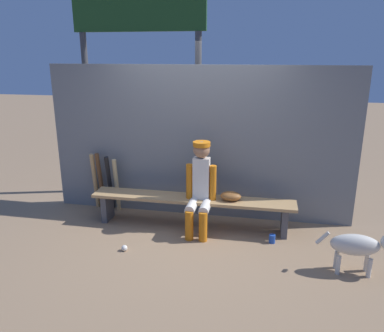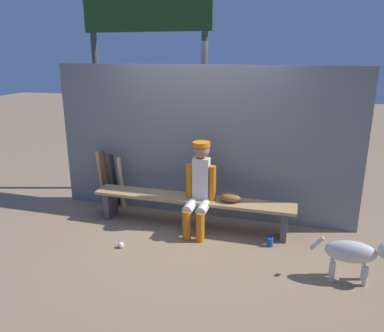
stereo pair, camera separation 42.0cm
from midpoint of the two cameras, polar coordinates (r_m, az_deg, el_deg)
name	(u,v)px [view 1 (the left image)]	position (r m, az deg, el deg)	size (l,w,h in m)	color
ground_plane	(192,226)	(5.35, -2.27, -9.14)	(30.00, 30.00, 0.00)	#937556
chainlink_fence	(198,143)	(5.40, -1.31, 3.42)	(4.39, 0.03, 2.18)	slate
dugout_bench	(192,203)	(5.21, -2.32, -5.70)	(2.79, 0.36, 0.43)	tan
player_seated	(200,185)	(4.98, -1.20, -2.97)	(0.41, 0.55, 1.23)	silver
baseball_glove	(231,196)	(5.07, 3.50, -4.59)	(0.28, 0.20, 0.12)	brown
bat_wood_natural	(117,185)	(5.85, -13.33, -2.88)	(0.06, 0.06, 0.83)	tan
bat_aluminum_black	(110,183)	(5.89, -14.32, -2.56)	(0.06, 0.06, 0.89)	black
bat_wood_dark	(101,181)	(5.97, -15.58, -2.26)	(0.06, 0.06, 0.91)	brown
bat_wood_tan	(95,181)	(6.03, -16.37, -2.22)	(0.06, 0.06, 0.90)	tan
baseball	(124,248)	(4.85, -12.67, -12.02)	(0.07, 0.07, 0.07)	white
cup_on_ground	(272,239)	(4.97, 9.60, -10.81)	(0.08, 0.08, 0.11)	#1E47AD
cup_on_bench	(202,195)	(5.11, -0.85, -4.43)	(0.08, 0.08, 0.11)	#1E47AD
scoreboard	(143,38)	(6.13, -9.44, 18.47)	(2.35, 0.27, 3.60)	#3F3F42
dog	(360,246)	(4.46, 21.60, -11.16)	(0.84, 0.20, 0.49)	beige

